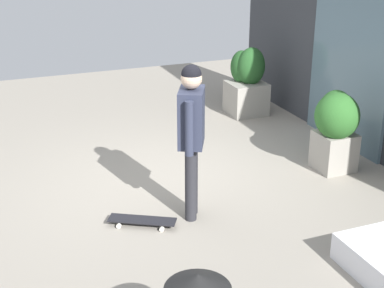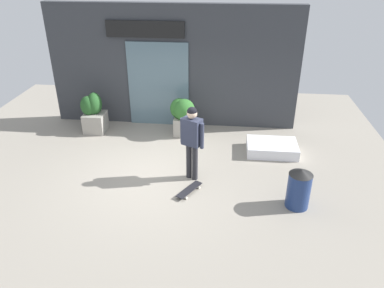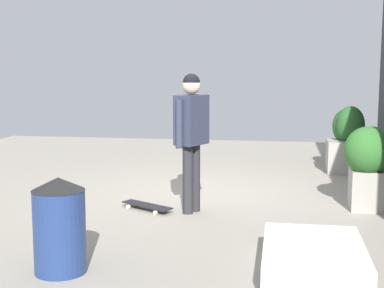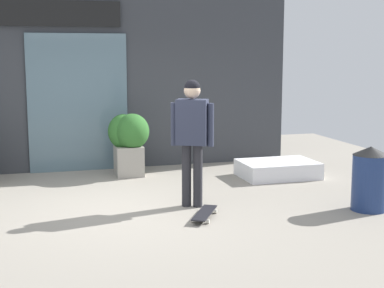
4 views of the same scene
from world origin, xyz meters
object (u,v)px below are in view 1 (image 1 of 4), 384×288
object	(u,v)px
skateboarder	(191,126)
skateboard	(142,220)
planter_box_left	(337,123)
planter_box_right	(247,82)

from	to	relation	value
skateboarder	skateboard	bearing A→B (deg)	26.73
planter_box_left	planter_box_right	xyz separation A→B (m)	(-2.58, -0.01, -0.11)
planter_box_left	planter_box_right	distance (m)	2.58
planter_box_right	planter_box_left	bearing A→B (deg)	0.30
skateboarder	planter_box_left	distance (m)	2.34
skateboarder	planter_box_left	bearing A→B (deg)	-141.02
skateboard	planter_box_left	distance (m)	2.94
skateboarder	skateboard	distance (m)	1.18
skateboarder	planter_box_left	size ratio (longest dim) A/B	1.62
skateboard	planter_box_left	size ratio (longest dim) A/B	0.68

